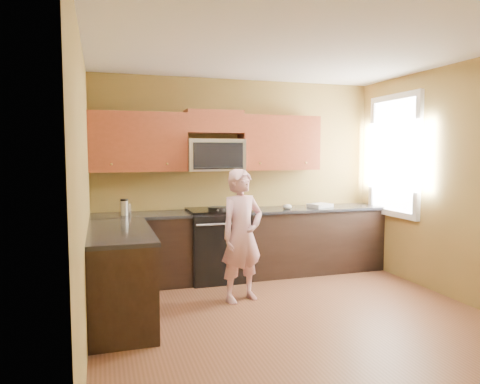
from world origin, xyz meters
name	(u,v)px	position (x,y,z in m)	size (l,w,h in m)	color
floor	(297,320)	(0.00, 0.00, 0.00)	(4.00, 4.00, 0.00)	brown
ceiling	(301,47)	(0.00, 0.00, 2.70)	(4.00, 4.00, 0.00)	white
wall_back	(239,177)	(0.00, 2.00, 1.35)	(4.00, 4.00, 0.00)	brown
wall_front	(451,213)	(0.00, -2.00, 1.35)	(4.00, 4.00, 0.00)	brown
wall_left	(84,193)	(-2.00, 0.00, 1.35)	(4.00, 4.00, 0.00)	brown
wall_right	(463,183)	(2.00, 0.00, 1.35)	(4.00, 4.00, 0.00)	brown
cabinet_back_run	(245,245)	(0.00, 1.70, 0.44)	(4.00, 0.60, 0.88)	black
cabinet_left_run	(120,276)	(-1.70, 0.60, 0.44)	(0.60, 1.60, 0.88)	black
countertop_back	(245,211)	(0.00, 1.69, 0.90)	(4.00, 0.62, 0.04)	black
countertop_left	(120,231)	(-1.69, 0.60, 0.90)	(0.62, 1.60, 0.04)	black
stove	(217,244)	(-0.40, 1.68, 0.47)	(0.76, 0.65, 0.95)	black
microwave	(215,171)	(-0.40, 1.80, 1.45)	(0.76, 0.40, 0.42)	silver
upper_cab_left	(139,172)	(-1.39, 1.83, 1.45)	(1.22, 0.33, 0.75)	maroon
upper_cab_right	(279,170)	(0.54, 1.83, 1.45)	(1.12, 0.33, 0.75)	maroon
upper_cab_over_mw	(214,122)	(-0.40, 1.83, 2.10)	(0.76, 0.33, 0.30)	maroon
window	(394,156)	(1.98, 1.20, 1.65)	(0.06, 1.06, 1.66)	white
woman	(242,235)	(-0.34, 0.77, 0.75)	(0.55, 0.36, 1.51)	#D66B84
frying_pan	(218,211)	(-0.45, 1.42, 0.95)	(0.27, 0.47, 0.06)	black
butter_tub	(243,211)	(-0.06, 1.62, 0.92)	(0.13, 0.13, 0.09)	gold
toast_slice	(251,210)	(0.05, 1.58, 0.93)	(0.11, 0.11, 0.01)	#B27F47
napkin_a	(241,210)	(-0.14, 1.45, 0.95)	(0.11, 0.12, 0.06)	silver
napkin_b	(287,207)	(0.58, 1.61, 0.95)	(0.12, 0.13, 0.07)	silver
dish_towel	(320,205)	(1.10, 1.66, 0.95)	(0.30, 0.24, 0.05)	silver
travel_mug	(125,215)	(-1.59, 1.64, 0.92)	(0.09, 0.09, 0.20)	silver
glass_b	(128,208)	(-1.53, 1.86, 0.98)	(0.07, 0.07, 0.12)	silver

